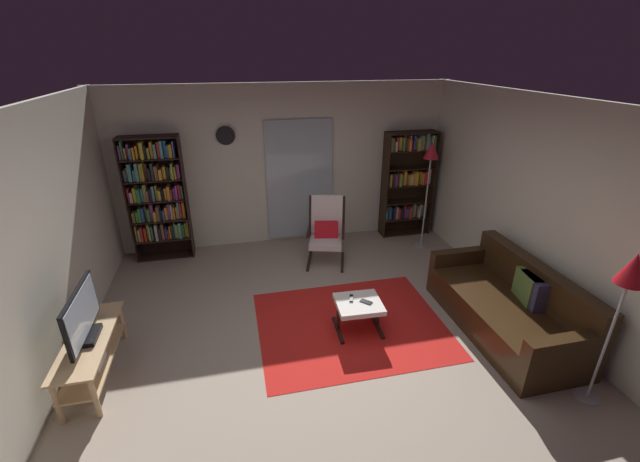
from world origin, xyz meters
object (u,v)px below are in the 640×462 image
object	(u,v)px
television	(82,317)
bookshelf_near_sofa	(407,180)
bookshelf_near_tv	(157,195)
lounge_armchair	(326,229)
ottoman	(359,307)
floor_lamp_by_shelf	(431,159)
wall_clock	(226,136)
tv_remote	(351,298)
cell_phone	(366,302)
leather_sofa	(508,307)
tv_stand	(91,352)
floor_lamp_by_sofa	(629,281)

from	to	relation	value
television	bookshelf_near_sofa	xyz separation A→B (m)	(4.47, 2.63, 0.27)
bookshelf_near_tv	lounge_armchair	size ratio (longest dim) A/B	1.88
ottoman	lounge_armchair	bearing A→B (deg)	88.57
floor_lamp_by_shelf	wall_clock	size ratio (longest dim) A/B	6.10
lounge_armchair	bookshelf_near_tv	bearing A→B (deg)	164.36
bookshelf_near_tv	tv_remote	xyz separation A→B (m)	(2.37, -2.41, -0.63)
tv_remote	cell_phone	size ratio (longest dim) A/B	1.03
leather_sofa	bookshelf_near_tv	bearing A→B (deg)	145.57
bookshelf_near_sofa	ottoman	bearing A→B (deg)	-123.42
cell_phone	ottoman	bearing A→B (deg)	118.50
bookshelf_near_tv	leather_sofa	xyz separation A→B (m)	(4.16, -2.85, -0.73)
tv_stand	floor_lamp_by_sofa	distance (m)	4.93
ottoman	wall_clock	xyz separation A→B (m)	(-1.34, 2.65, 1.53)
floor_lamp_by_sofa	floor_lamp_by_shelf	world-z (taller)	floor_lamp_by_shelf
leather_sofa	lounge_armchair	size ratio (longest dim) A/B	1.94
leather_sofa	wall_clock	xyz separation A→B (m)	(-3.05, 3.02, 1.56)
bookshelf_near_tv	tv_remote	size ratio (longest dim) A/B	13.36
lounge_armchair	cell_phone	xyz separation A→B (m)	(0.04, -1.81, -0.14)
lounge_armchair	ottoman	bearing A→B (deg)	-91.43
bookshelf_near_sofa	floor_lamp_by_sofa	world-z (taller)	bookshelf_near_sofa
floor_lamp_by_sofa	leather_sofa	bearing A→B (deg)	95.67
leather_sofa	floor_lamp_by_shelf	size ratio (longest dim) A/B	1.12
bookshelf_near_tv	tv_remote	world-z (taller)	bookshelf_near_tv
television	tv_remote	world-z (taller)	television
cell_phone	lounge_armchair	bearing A→B (deg)	46.38
television	floor_lamp_by_sofa	size ratio (longest dim) A/B	0.54
tv_stand	bookshelf_near_tv	xyz separation A→B (m)	(0.38, 2.63, 0.72)
floor_lamp_by_sofa	wall_clock	xyz separation A→B (m)	(-3.17, 4.13, 0.55)
tv_remote	wall_clock	size ratio (longest dim) A/B	0.50
television	cell_phone	distance (m)	2.92
leather_sofa	tv_stand	bearing A→B (deg)	177.20
bookshelf_near_tv	ottoman	size ratio (longest dim) A/B	3.57
tv_stand	floor_lamp_by_shelf	size ratio (longest dim) A/B	0.69
cell_phone	floor_lamp_by_sofa	size ratio (longest dim) A/B	0.09
bookshelf_near_tv	ottoman	world-z (taller)	bookshelf_near_tv
television	wall_clock	xyz separation A→B (m)	(1.48, 2.78, 1.13)
television	cell_phone	xyz separation A→B (m)	(2.90, 0.10, -0.32)
television	lounge_armchair	distance (m)	3.45
leather_sofa	bookshelf_near_sofa	bearing A→B (deg)	91.25
floor_lamp_by_sofa	bookshelf_near_sofa	bearing A→B (deg)	92.49
leather_sofa	floor_lamp_by_shelf	bearing A→B (deg)	89.69
floor_lamp_by_shelf	leather_sofa	bearing A→B (deg)	-90.31
ottoman	floor_lamp_by_sofa	size ratio (longest dim) A/B	0.35
leather_sofa	tv_remote	distance (m)	1.84
tv_stand	cell_phone	world-z (taller)	tv_stand
bookshelf_near_tv	cell_phone	size ratio (longest dim) A/B	13.74
ottoman	floor_lamp_by_shelf	world-z (taller)	floor_lamp_by_shelf
ottoman	floor_lamp_by_sofa	bearing A→B (deg)	-38.97
leather_sofa	lounge_armchair	distance (m)	2.74
lounge_armchair	floor_lamp_by_sofa	distance (m)	3.80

